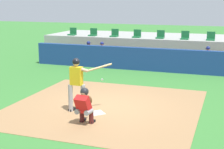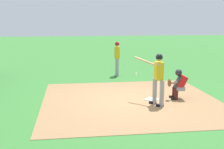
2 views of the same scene
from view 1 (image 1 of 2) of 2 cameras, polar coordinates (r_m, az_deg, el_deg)
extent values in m
plane|color=#387A33|center=(11.84, -1.13, -5.42)|extent=(80.00, 80.00, 0.00)
cube|color=#9E754C|center=(11.84, -1.13, -5.39)|extent=(6.40, 6.40, 0.01)
cube|color=white|center=(11.12, -2.58, -6.49)|extent=(0.62, 0.62, 0.02)
cylinder|color=#99999E|center=(11.27, -7.00, -3.99)|extent=(0.15, 0.15, 0.92)
cylinder|color=#99999E|center=(11.23, -4.88, -4.00)|extent=(0.15, 0.15, 0.92)
cube|color=gold|center=(11.06, -6.03, -0.22)|extent=(0.39, 0.25, 0.60)
sphere|color=tan|center=(10.97, -6.08, 1.97)|extent=(0.21, 0.21, 0.21)
sphere|color=black|center=(10.97, -6.08, 2.15)|extent=(0.24, 0.24, 0.24)
cylinder|color=tan|center=(11.04, -5.51, 0.89)|extent=(0.57, 0.13, 0.18)
cylinder|color=tan|center=(10.92, -4.71, 0.77)|extent=(0.26, 0.24, 0.17)
cylinder|color=tan|center=(11.06, -2.10, 1.21)|extent=(0.70, 0.59, 0.24)
cube|color=black|center=(11.44, -6.74, -5.92)|extent=(0.19, 0.28, 0.09)
cube|color=black|center=(11.40, -4.65, -5.94)|extent=(0.19, 0.28, 0.09)
cylinder|color=gray|center=(10.16, -5.53, -6.04)|extent=(0.19, 0.33, 0.16)
cylinder|color=#4C1919|center=(10.35, -5.09, -6.90)|extent=(0.14, 0.14, 0.42)
cube|color=black|center=(10.46, -4.91, -7.68)|extent=(0.13, 0.25, 0.08)
cylinder|color=gray|center=(10.01, -3.94, -6.29)|extent=(0.19, 0.33, 0.16)
cylinder|color=#4C1919|center=(10.21, -3.52, -7.16)|extent=(0.14, 0.14, 0.42)
cube|color=black|center=(10.31, -3.34, -7.95)|extent=(0.13, 0.25, 0.08)
cube|color=red|center=(9.98, -4.90, -5.04)|extent=(0.44, 0.47, 0.57)
cube|color=#2D2D33|center=(10.08, -4.57, -4.86)|extent=(0.40, 0.29, 0.45)
sphere|color=tan|center=(9.95, -4.71, -3.04)|extent=(0.21, 0.21, 0.21)
sphere|color=#232328|center=(9.96, -4.66, -2.91)|extent=(0.25, 0.25, 0.25)
cylinder|color=tan|center=(10.18, -4.48, -4.67)|extent=(0.14, 0.46, 0.10)
ellipsoid|color=brown|center=(10.39, -4.07, -4.32)|extent=(0.29, 0.15, 0.30)
sphere|color=white|center=(11.42, -1.67, -0.86)|extent=(0.07, 0.07, 0.07)
cube|color=navy|center=(17.76, 6.22, 2.54)|extent=(13.00, 0.30, 1.20)
cube|color=olive|center=(18.79, 6.90, 1.90)|extent=(11.80, 0.44, 0.45)
cylinder|color=#939399|center=(19.73, -4.54, 3.24)|extent=(0.15, 0.40, 0.15)
cylinder|color=#939399|center=(19.60, -4.76, 2.38)|extent=(0.13, 0.13, 0.45)
cube|color=maroon|center=(19.58, -4.81, 1.83)|extent=(0.11, 0.24, 0.08)
cylinder|color=#939399|center=(19.63, -3.84, 3.20)|extent=(0.15, 0.40, 0.15)
cylinder|color=#939399|center=(19.49, -4.06, 2.34)|extent=(0.13, 0.13, 0.45)
cube|color=maroon|center=(19.48, -4.11, 1.78)|extent=(0.11, 0.24, 0.08)
cube|color=red|center=(19.84, -3.95, 4.09)|extent=(0.36, 0.22, 0.54)
sphere|color=brown|center=(19.79, -3.97, 5.20)|extent=(0.20, 0.20, 0.20)
sphere|color=navy|center=(19.78, -3.97, 5.32)|extent=(0.22, 0.22, 0.22)
cylinder|color=brown|center=(19.81, -4.64, 3.75)|extent=(0.09, 0.41, 0.22)
cylinder|color=brown|center=(19.65, -3.57, 3.69)|extent=(0.09, 0.41, 0.22)
cylinder|color=#939399|center=(19.41, -2.28, 3.12)|extent=(0.15, 0.40, 0.15)
cylinder|color=#939399|center=(19.27, -2.49, 2.25)|extent=(0.13, 0.13, 0.45)
cube|color=maroon|center=(19.26, -2.54, 1.68)|extent=(0.11, 0.24, 0.08)
cylinder|color=#939399|center=(19.32, -1.56, 3.07)|extent=(0.15, 0.40, 0.15)
cylinder|color=#939399|center=(19.18, -1.77, 2.20)|extent=(0.13, 0.13, 0.45)
cube|color=maroon|center=(19.17, -1.82, 1.63)|extent=(0.11, 0.24, 0.08)
cube|color=red|center=(19.53, -1.69, 3.98)|extent=(0.36, 0.22, 0.54)
sphere|color=tan|center=(19.47, -1.70, 5.11)|extent=(0.20, 0.20, 0.20)
sphere|color=navy|center=(19.47, -1.70, 5.23)|extent=(0.22, 0.22, 0.22)
cylinder|color=tan|center=(19.49, -2.39, 3.63)|extent=(0.09, 0.41, 0.22)
cylinder|color=tan|center=(19.34, -1.29, 3.57)|extent=(0.09, 0.41, 0.22)
cylinder|color=#939399|center=(18.12, 15.30, 2.01)|extent=(0.15, 0.40, 0.15)
cylinder|color=#939399|center=(17.97, 15.20, 1.07)|extent=(0.13, 0.13, 0.45)
cube|color=maroon|center=(17.95, 15.16, 0.46)|extent=(0.11, 0.24, 0.08)
cylinder|color=#939399|center=(18.10, 16.12, 1.95)|extent=(0.15, 0.40, 0.15)
cylinder|color=#939399|center=(17.95, 16.03, 1.01)|extent=(0.13, 0.13, 0.45)
cube|color=maroon|center=(17.94, 15.98, 0.40)|extent=(0.11, 0.24, 0.08)
cube|color=red|center=(18.28, 15.81, 2.93)|extent=(0.36, 0.22, 0.54)
sphere|color=beige|center=(18.22, 15.88, 4.14)|extent=(0.20, 0.20, 0.20)
sphere|color=navy|center=(18.22, 15.88, 4.26)|extent=(0.22, 0.22, 0.22)
cylinder|color=beige|center=(18.17, 15.13, 2.57)|extent=(0.09, 0.41, 0.22)
cylinder|color=beige|center=(18.15, 16.38, 2.48)|extent=(0.09, 0.41, 0.22)
cube|color=#9E9E99|center=(22.01, 8.87, 4.63)|extent=(15.00, 4.40, 1.40)
cube|color=#196033|center=(22.22, -6.76, 6.69)|extent=(0.46, 0.46, 0.08)
cube|color=#196033|center=(22.37, -6.55, 7.35)|extent=(0.46, 0.06, 0.40)
cube|color=#196033|center=(21.62, -3.30, 6.60)|extent=(0.46, 0.46, 0.08)
cube|color=#196033|center=(21.78, -3.10, 7.28)|extent=(0.46, 0.06, 0.40)
cube|color=#196033|center=(21.11, 0.35, 6.48)|extent=(0.46, 0.46, 0.08)
cube|color=#196033|center=(21.28, 0.52, 7.17)|extent=(0.46, 0.06, 0.40)
cube|color=#196033|center=(20.69, 4.15, 6.33)|extent=(0.46, 0.46, 0.08)
cube|color=#196033|center=(20.86, 4.31, 7.03)|extent=(0.46, 0.06, 0.40)
cube|color=#196033|center=(20.36, 8.10, 6.14)|extent=(0.46, 0.46, 0.08)
cube|color=#196033|center=(20.53, 8.23, 6.86)|extent=(0.46, 0.06, 0.40)
cube|color=#196033|center=(20.13, 12.15, 5.91)|extent=(0.46, 0.46, 0.08)
cube|color=#196033|center=(20.30, 12.26, 6.64)|extent=(0.46, 0.06, 0.40)
cube|color=#196033|center=(20.00, 16.27, 5.65)|extent=(0.46, 0.46, 0.08)
cube|color=#196033|center=(20.17, 16.35, 6.39)|extent=(0.46, 0.06, 0.40)
camera|label=2|loc=(19.17, -29.48, 8.94)|focal=47.94mm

